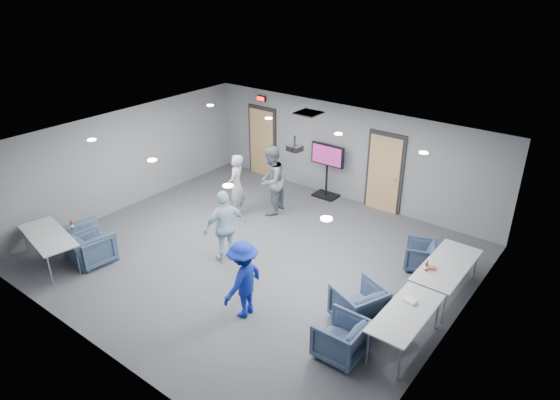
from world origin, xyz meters
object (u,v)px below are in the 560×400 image
Objects in this scene: person_d at (243,279)px; chair_right_b at (358,304)px; person_c at (225,227)px; chair_front_a at (93,248)px; table_front_left at (48,237)px; table_right_a at (447,266)px; chair_right_c at (340,338)px; chair_front_b at (87,245)px; person_b at (271,181)px; tv_stand at (327,168)px; projector at (295,148)px; chair_right_a at (421,256)px; bottle_front at (72,225)px; bottle_right at (427,267)px; person_a at (236,186)px; table_right_b at (406,314)px.

chair_right_b is at bearing 117.54° from person_d.
person_c reaches higher than chair_front_a.
person_d is 4.78m from table_front_left.
chair_right_b is 2.07m from table_right_a.
chair_front_b reaches higher than chair_right_c.
person_b is at bearing -142.21° from person_c.
tv_stand reaches higher than chair_front_b.
person_d is at bearing -68.02° from projector.
person_d is at bearing -49.59° from chair_right_a.
projector is (3.52, 3.60, 1.58)m from bottle_front.
chair_front_a is at bearing -110.04° from tv_stand.
person_c is at bearing -134.79° from chair_front_a.
person_c is at bearing -163.33° from bottle_right.
bottle_right is (6.46, 3.14, 0.46)m from chair_front_a.
person_c is 4.88× the size of projector.
table_right_a and table_front_left have the same top height.
person_b is 1.68× the size of chair_front_b.
chair_front_b is (-1.20, -3.73, -0.49)m from person_a.
person_b reaches higher than table_right_b.
bottle_front reaches higher than chair_right_c.
person_d reaches higher than table_front_left.
chair_front_b is (-6.15, -4.26, 0.05)m from chair_right_a.
table_right_a is at bearing 164.22° from chair_right_c.
person_d is (1.59, -1.21, -0.07)m from person_c.
bottle_right is at bearing -1.04° from projector.
chair_front_a is at bearing -84.14° from person_d.
bottle_front is (-7.20, -3.74, 0.14)m from table_right_a.
tv_stand reaches higher than bottle_right.
person_b reaches higher than table_front_left.
chair_right_b is at bearing -24.39° from chair_right_a.
bottle_front is (-2.12, -4.50, -0.11)m from person_b.
person_a is 4.23m from person_d.
person_d is at bearing -160.89° from chair_front_b.
tv_stand is (-3.71, 5.31, 0.53)m from chair_right_c.
chair_right_a is at bearing -135.56° from chair_front_b.
chair_right_c is at bearing -19.77° from chair_right_a.
table_right_a reaches higher than chair_right_a.
person_a reaches higher than tv_stand.
tv_stand is at bearing 144.52° from bottle_right.
bottle_front reaches higher than table_front_left.
person_b is 2.68× the size of chair_right_a.
person_d is 2.27× the size of chair_right_a.
person_b is 2.58m from person_c.
tv_stand is (2.24, 6.15, 0.54)m from chair_front_a.
person_d reaches higher than bottle_right.
chair_front_a is (-1.63, -4.38, -0.58)m from person_b.
chair_front_b is at bearing 23.81° from bottle_front.
person_b is at bearing -103.13° from chair_front_b.
person_c is 1.99× the size of chair_right_b.
person_c reaches higher than table_front_left.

